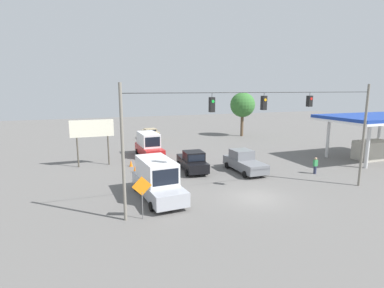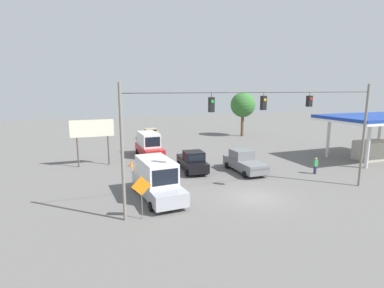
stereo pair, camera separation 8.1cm
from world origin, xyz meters
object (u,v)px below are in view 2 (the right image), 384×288
object	(u,v)px
traffic_cone_farthest	(131,163)
pickup_truck_black_withflow_mid	(192,162)
traffic_cone_second	(151,190)
tree_horizon_left	(243,105)
sedan_tan_withflow_deep	(151,134)
box_truck_silver_parked_shoulder	(157,179)
gas_station	(376,128)
traffic_cone_third	(144,181)
box_truck_red_withflow_far	(149,145)
pickup_truck_grey_crossing_near	(244,162)
pedestrian	(315,166)
work_zone_sign	(141,189)
traffic_cone_fourth	(139,174)
roadside_billboard	(92,132)
overhead_signal_span	(261,130)
traffic_cone_fifth	(135,169)
traffic_cone_nearest	(155,198)

from	to	relation	value
traffic_cone_farthest	pickup_truck_black_withflow_mid	bearing A→B (deg)	144.66
traffic_cone_second	tree_horizon_left	distance (m)	32.06
sedan_tan_withflow_deep	pickup_truck_black_withflow_mid	world-z (taller)	pickup_truck_black_withflow_mid
box_truck_silver_parked_shoulder	gas_station	distance (m)	27.16
pickup_truck_black_withflow_mid	traffic_cone_third	distance (m)	6.16
traffic_cone_third	box_truck_red_withflow_far	bearing A→B (deg)	-104.21
box_truck_silver_parked_shoulder	tree_horizon_left	size ratio (longest dim) A/B	0.92
pickup_truck_grey_crossing_near	pedestrian	xyz separation A→B (m)	(-6.10, 3.20, -0.16)
pickup_truck_black_withflow_mid	box_truck_red_withflow_far	xyz separation A→B (m)	(2.73, -8.04, 0.46)
pickup_truck_grey_crossing_near	gas_station	size ratio (longest dim) A/B	0.46
traffic_cone_farthest	work_zone_sign	size ratio (longest dim) A/B	0.23
box_truck_red_withflow_far	traffic_cone_second	world-z (taller)	box_truck_red_withflow_far
sedan_tan_withflow_deep	gas_station	world-z (taller)	gas_station
pickup_truck_black_withflow_mid	traffic_cone_second	world-z (taller)	pickup_truck_black_withflow_mid
pedestrian	tree_horizon_left	xyz separation A→B (m)	(-5.08, -23.36, 4.59)
traffic_cone_third	traffic_cone_fourth	xyz separation A→B (m)	(0.02, -2.34, 0.00)
work_zone_sign	pedestrian	bearing A→B (deg)	-166.03
pickup_truck_grey_crossing_near	roadside_billboard	distance (m)	16.20
overhead_signal_span	work_zone_sign	bearing A→B (deg)	1.45
traffic_cone_third	box_truck_silver_parked_shoulder	bearing A→B (deg)	96.42
traffic_cone_fourth	pickup_truck_black_withflow_mid	bearing A→B (deg)	-175.58
pickup_truck_grey_crossing_near	box_truck_silver_parked_shoulder	bearing A→B (deg)	22.44
traffic_cone_fifth	work_zone_sign	bearing A→B (deg)	82.91
pickup_truck_black_withflow_mid	traffic_cone_fifth	world-z (taller)	pickup_truck_black_withflow_mid
overhead_signal_span	traffic_cone_third	size ratio (longest dim) A/B	30.00
sedan_tan_withflow_deep	gas_station	distance (m)	31.38
sedan_tan_withflow_deep	traffic_cone_nearest	world-z (taller)	sedan_tan_withflow_deep
traffic_cone_nearest	traffic_cone_fifth	world-z (taller)	same
overhead_signal_span	traffic_cone_fourth	size ratio (longest dim) A/B	30.00
box_truck_red_withflow_far	traffic_cone_farthest	xyz separation A→B (m)	(2.85, 4.09, -1.11)
box_truck_red_withflow_far	gas_station	world-z (taller)	gas_station
traffic_cone_fifth	traffic_cone_third	bearing A→B (deg)	91.32
pickup_truck_grey_crossing_near	tree_horizon_left	xyz separation A→B (m)	(-11.18, -20.16, 4.43)
pickup_truck_grey_crossing_near	box_truck_silver_parked_shoulder	size ratio (longest dim) A/B	0.79
traffic_cone_second	roadside_billboard	world-z (taller)	roadside_billboard
pickup_truck_grey_crossing_near	traffic_cone_fifth	xyz separation A→B (m)	(10.38, -3.39, -0.64)
box_truck_red_withflow_far	roadside_billboard	size ratio (longest dim) A/B	1.33
traffic_cone_second	gas_station	size ratio (longest dim) A/B	0.05
roadside_billboard	sedan_tan_withflow_deep	bearing A→B (deg)	-122.99
traffic_cone_farthest	gas_station	xyz separation A→B (m)	(-27.31, 6.48, 3.44)
sedan_tan_withflow_deep	box_truck_silver_parked_shoulder	world-z (taller)	box_truck_silver_parked_shoulder
overhead_signal_span	box_truck_red_withflow_far	world-z (taller)	overhead_signal_span
traffic_cone_fourth	gas_station	distance (m)	27.53
pedestrian	tree_horizon_left	bearing A→B (deg)	-102.26
traffic_cone_nearest	pedestrian	world-z (taller)	pedestrian
gas_station	work_zone_sign	world-z (taller)	gas_station
box_truck_silver_parked_shoulder	traffic_cone_nearest	xyz separation A→B (m)	(0.45, 1.06, -1.12)
sedan_tan_withflow_deep	traffic_cone_second	size ratio (longest dim) A/B	6.87
traffic_cone_nearest	tree_horizon_left	xyz separation A→B (m)	(-21.55, -25.32, 5.08)
traffic_cone_fifth	roadside_billboard	distance (m)	6.50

